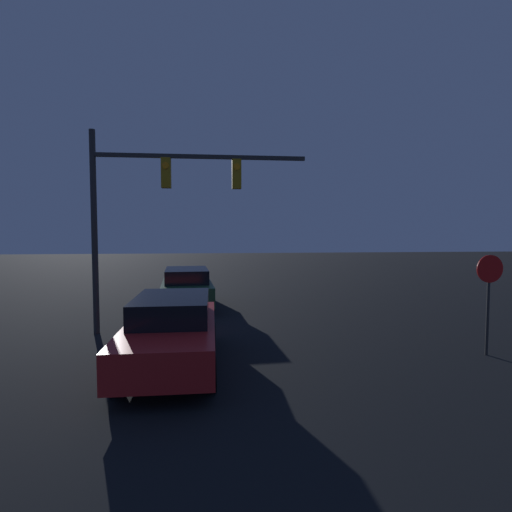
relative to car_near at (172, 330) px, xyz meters
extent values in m
cube|color=#B21E1E|center=(0.00, -0.06, -0.14)|extent=(1.95, 4.79, 0.73)
cube|color=black|center=(0.00, 0.18, 0.49)|extent=(1.66, 2.56, 0.53)
cylinder|color=black|center=(0.89, -1.54, -0.50)|extent=(0.21, 0.66, 0.66)
cylinder|color=black|center=(-0.90, -1.54, -0.50)|extent=(0.21, 0.66, 0.66)
cylinder|color=black|center=(0.90, 1.43, -0.50)|extent=(0.21, 0.66, 0.66)
cylinder|color=black|center=(-0.90, 1.43, -0.50)|extent=(0.21, 0.66, 0.66)
cube|color=#1E4728|center=(-0.11, 7.34, -0.14)|extent=(2.30, 4.92, 0.73)
cube|color=black|center=(-0.10, 7.10, 0.49)|extent=(1.84, 2.68, 0.53)
cylinder|color=black|center=(-1.12, 8.75, -0.50)|extent=(0.26, 0.68, 0.66)
cylinder|color=black|center=(0.67, 8.89, -0.50)|extent=(0.26, 0.68, 0.66)
cylinder|color=black|center=(-0.90, 5.79, -0.50)|extent=(0.26, 0.68, 0.66)
cylinder|color=black|center=(0.89, 5.93, -0.50)|extent=(0.26, 0.68, 0.66)
cylinder|color=#2D2D2D|center=(-2.57, 3.27, 2.22)|extent=(0.18, 0.18, 6.10)
cube|color=#2D2D2D|center=(0.63, 3.27, 4.53)|extent=(6.40, 0.12, 0.12)
cube|color=#A57F14|center=(-0.44, 3.27, 4.02)|extent=(0.28, 0.28, 0.90)
cylinder|color=orange|center=(-0.44, 3.12, 4.23)|extent=(0.20, 0.02, 0.20)
cube|color=#A57F14|center=(1.70, 3.27, 4.02)|extent=(0.28, 0.28, 0.90)
cylinder|color=orange|center=(1.70, 3.12, 4.23)|extent=(0.20, 0.02, 0.20)
cylinder|color=#2D2D2D|center=(7.74, -0.03, 0.43)|extent=(0.07, 0.07, 2.51)
cylinder|color=red|center=(7.74, -0.05, 1.34)|extent=(0.69, 0.03, 0.69)
camera|label=1|loc=(0.93, -9.14, 2.25)|focal=28.00mm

